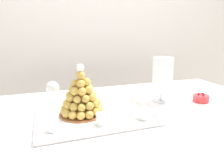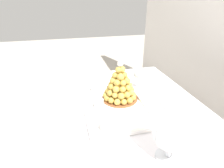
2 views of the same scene
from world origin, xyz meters
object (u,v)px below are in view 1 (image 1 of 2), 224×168
at_px(dessert_cup_left, 53,125).
at_px(fruit_tart_plate, 201,100).
at_px(serving_tray, 96,117).
at_px(dessert_cup_centre, 144,114).
at_px(dessert_cup_mid_left, 102,119).
at_px(macaron_goblet, 163,74).
at_px(wine_glass, 53,88).
at_px(croquembouche, 81,96).

relative_size(dessert_cup_left, fruit_tart_plate, 0.32).
relative_size(serving_tray, dessert_cup_left, 9.94).
distance_m(dessert_cup_left, dessert_cup_centre, 0.42).
bearing_deg(dessert_cup_left, fruit_tart_plate, 6.70).
bearing_deg(serving_tray, dessert_cup_mid_left, -87.35).
xyz_separation_m(dessert_cup_centre, fruit_tart_plate, (0.43, 0.11, -0.01)).
bearing_deg(dessert_cup_left, dessert_cup_centre, -1.42).
bearing_deg(dessert_cup_centre, macaron_goblet, 43.14).
bearing_deg(dessert_cup_left, serving_tray, 20.76).
distance_m(serving_tray, fruit_tart_plate, 0.65).
height_order(fruit_tart_plate, wine_glass, wine_glass).
relative_size(dessert_cup_mid_left, dessert_cup_centre, 0.91).
height_order(serving_tray, dessert_cup_left, dessert_cup_left).
distance_m(dessert_cup_mid_left, dessert_cup_centre, 0.21).
relative_size(croquembouche, wine_glass, 1.72).
xyz_separation_m(croquembouche, dessert_cup_left, (-0.15, -0.13, -0.07)).
relative_size(dessert_cup_centre, fruit_tart_plate, 0.34).
distance_m(serving_tray, dessert_cup_centre, 0.23).
relative_size(dessert_cup_centre, wine_glass, 0.41).
relative_size(croquembouche, dessert_cup_centre, 4.18).
xyz_separation_m(serving_tray, macaron_goblet, (0.43, 0.12, 0.16)).
xyz_separation_m(croquembouche, macaron_goblet, (0.50, 0.06, 0.06)).
height_order(croquembouche, dessert_cup_mid_left, croquembouche).
height_order(serving_tray, croquembouche, croquembouche).
xyz_separation_m(dessert_cup_left, dessert_cup_mid_left, (0.21, -0.01, -0.00)).
height_order(dessert_cup_mid_left, fruit_tart_plate, same).
xyz_separation_m(dessert_cup_mid_left, wine_glass, (-0.19, 0.32, 0.07)).
bearing_deg(dessert_cup_left, croquembouche, 42.78).
bearing_deg(macaron_goblet, fruit_tart_plate, -24.55).
xyz_separation_m(serving_tray, dessert_cup_mid_left, (0.00, -0.09, 0.03)).
relative_size(macaron_goblet, wine_glass, 1.81).
height_order(serving_tray, macaron_goblet, macaron_goblet).
relative_size(dessert_cup_centre, macaron_goblet, 0.23).
relative_size(dessert_cup_left, wine_glass, 0.38).
bearing_deg(fruit_tart_plate, serving_tray, -178.05).
bearing_deg(serving_tray, dessert_cup_left, -159.24).
bearing_deg(serving_tray, croquembouche, 136.74).
relative_size(dessert_cup_left, dessert_cup_centre, 0.93).
xyz_separation_m(serving_tray, wine_glass, (-0.19, 0.23, 0.10)).
distance_m(dessert_cup_mid_left, wine_glass, 0.38).
height_order(dessert_cup_mid_left, dessert_cup_centre, dessert_cup_mid_left).
relative_size(fruit_tart_plate, wine_glass, 1.20).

